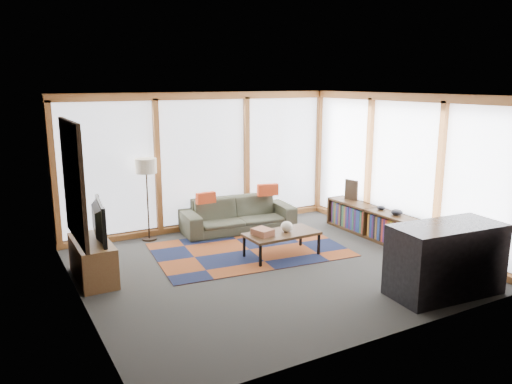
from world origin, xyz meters
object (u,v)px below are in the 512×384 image
sofa (238,215)px  tv_console (93,260)px  bookshelf (371,222)px  bar_counter (446,259)px  television (94,221)px  floor_lamp (148,200)px  coffee_table (282,244)px

sofa → tv_console: 3.13m
bookshelf → bar_counter: (-0.88, -2.41, 0.21)m
tv_console → television: 0.57m
television → bookshelf: bearing=-87.8°
tv_console → television: size_ratio=1.16×
floor_lamp → tv_console: size_ratio=1.29×
television → bar_counter: size_ratio=0.65×
tv_console → sofa: bearing=21.3°
floor_lamp → tv_console: 1.94m
sofa → television: 3.12m
bookshelf → bar_counter: bearing=-110.0°
sofa → floor_lamp: bearing=176.5°
floor_lamp → coffee_table: size_ratio=1.24×
tv_console → bar_counter: (4.01, -2.79, 0.19)m
bar_counter → television: bearing=149.6°
tv_console → television: (0.06, 0.02, 0.57)m
television → bar_counter: bearing=-118.5°
sofa → television: size_ratio=2.16×
floor_lamp → tv_console: (-1.26, -1.40, -0.45)m
floor_lamp → television: size_ratio=1.50×
sofa → tv_console: (-2.92, -1.14, -0.02)m
coffee_table → bar_counter: 2.58m
floor_lamp → bookshelf: size_ratio=0.69×
coffee_table → tv_console: size_ratio=1.04×
coffee_table → bookshelf: bearing=3.1°
bookshelf → sofa: bearing=142.4°
bookshelf → coffee_table: bearing=-176.9°
coffee_table → tv_console: bearing=170.4°
tv_console → television: bearing=18.3°
floor_lamp → bookshelf: floor_lamp is taller
sofa → floor_lamp: (-1.66, 0.27, 0.43)m
tv_console → bar_counter: 4.89m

